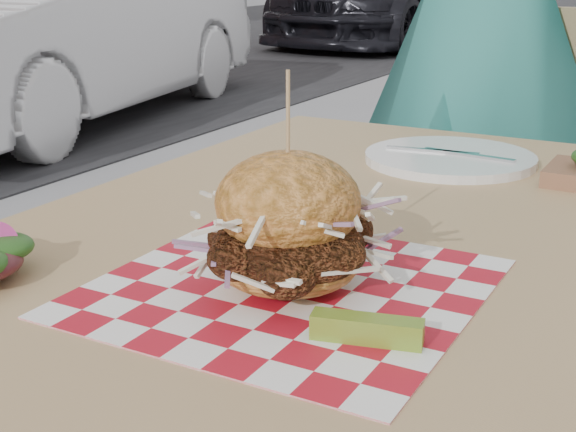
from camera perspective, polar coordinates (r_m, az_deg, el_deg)
name	(u,v)px	position (r m, az deg, el deg)	size (l,w,h in m)	color
diner	(481,24)	(1.97, 13.55, 13.13)	(0.67, 0.44, 1.83)	teal
car_white	(58,28)	(5.67, -16.03, 12.76)	(1.31, 3.77, 1.24)	silver
patio_table	(354,286)	(1.01, 4.73, -4.97)	(0.80, 1.20, 0.75)	tan
patio_chair	(538,179)	(2.03, 17.35, 2.52)	(0.43, 0.44, 0.95)	tan
paper_liner	(288,287)	(0.79, 0.00, -5.09)	(0.36, 0.36, 0.00)	red
sandwich	(288,230)	(0.77, 0.00, -0.99)	(0.19, 0.19, 0.21)	#D7873C
pickle_spear	(367,329)	(0.68, 5.63, -8.01)	(0.10, 0.02, 0.02)	olive
place_setting	(450,158)	(1.31, 11.44, 4.06)	(0.27, 0.27, 0.02)	white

